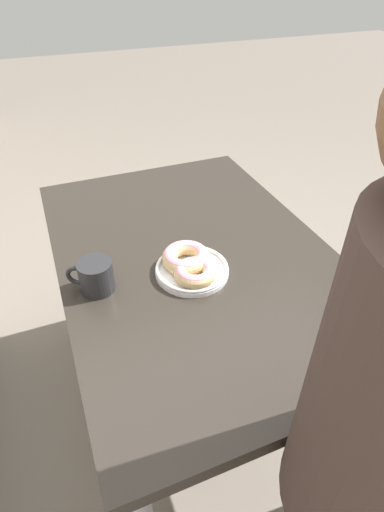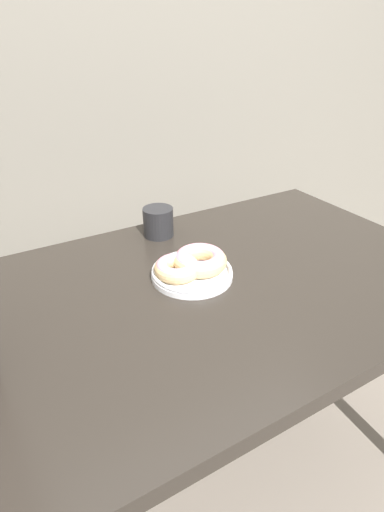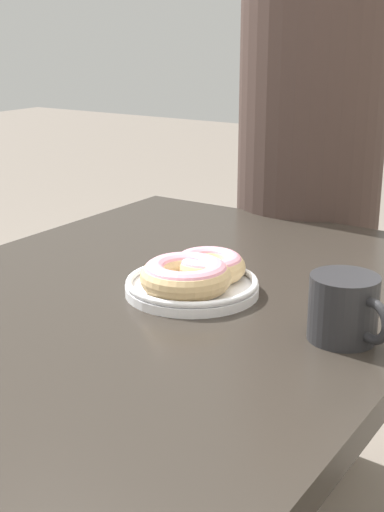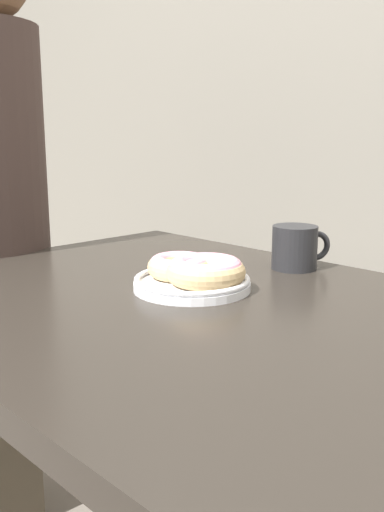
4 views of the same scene
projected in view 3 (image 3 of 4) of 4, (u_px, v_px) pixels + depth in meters
The scene contains 4 objects.
dining_table at pixel (137, 355), 1.07m from camera, with size 1.18×0.79×0.76m.
donut_plate at pixel (194, 276), 1.08m from camera, with size 0.21×0.21×0.06m.
coffee_mug at pixel (345, 308), 0.92m from camera, with size 0.09×0.12×0.09m.
person_figure at pixel (311, 189), 1.65m from camera, with size 0.40×0.33×1.47m.
Camera 3 is at (0.77, 0.88, 1.15)m, focal length 50.00 mm.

